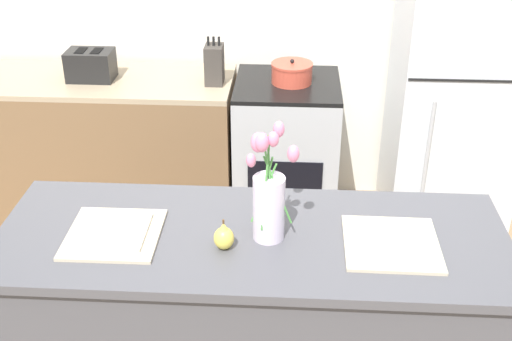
# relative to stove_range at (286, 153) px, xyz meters

# --- Properties ---
(kitchen_island) EXTENTS (1.80, 0.66, 0.95)m
(kitchen_island) POSITION_rel_stove_range_xyz_m (-0.10, -1.60, 0.02)
(kitchen_island) COLOR #4C4C51
(kitchen_island) RESTS_ON ground_plane
(back_counter) EXTENTS (1.68, 0.60, 0.91)m
(back_counter) POSITION_rel_stove_range_xyz_m (-1.16, 0.00, 0.00)
(back_counter) COLOR brown
(back_counter) RESTS_ON ground_plane
(stove_range) EXTENTS (0.60, 0.61, 0.91)m
(stove_range) POSITION_rel_stove_range_xyz_m (0.00, 0.00, 0.00)
(stove_range) COLOR #B2B5B7
(stove_range) RESTS_ON ground_plane
(refrigerator) EXTENTS (0.68, 0.67, 1.71)m
(refrigerator) POSITION_rel_stove_range_xyz_m (0.95, 0.00, 0.40)
(refrigerator) COLOR silver
(refrigerator) RESTS_ON ground_plane
(flower_vase) EXTENTS (0.17, 0.17, 0.42)m
(flower_vase) POSITION_rel_stove_range_xyz_m (-0.04, -1.61, 0.65)
(flower_vase) COLOR silver
(flower_vase) RESTS_ON kitchen_island
(pear_figurine) EXTENTS (0.07, 0.07, 0.11)m
(pear_figurine) POSITION_rel_stove_range_xyz_m (-0.19, -1.68, 0.54)
(pear_figurine) COLOR #E5CC4C
(pear_figurine) RESTS_ON kitchen_island
(plate_setting_left) EXTENTS (0.32, 0.32, 0.02)m
(plate_setting_left) POSITION_rel_stove_range_xyz_m (-0.58, -1.63, 0.50)
(plate_setting_left) COLOR beige
(plate_setting_left) RESTS_ON kitchen_island
(plate_setting_right) EXTENTS (0.32, 0.32, 0.02)m
(plate_setting_right) POSITION_rel_stove_range_xyz_m (0.38, -1.63, 0.50)
(plate_setting_right) COLOR beige
(plate_setting_right) RESTS_ON kitchen_island
(toaster) EXTENTS (0.28, 0.18, 0.17)m
(toaster) POSITION_rel_stove_range_xyz_m (-1.13, -0.01, 0.54)
(toaster) COLOR black
(toaster) RESTS_ON back_counter
(cooking_pot) EXTENTS (0.24, 0.24, 0.14)m
(cooking_pot) POSITION_rel_stove_range_xyz_m (0.02, 0.00, 0.51)
(cooking_pot) COLOR #CC4C38
(cooking_pot) RESTS_ON stove_range
(knife_block) EXTENTS (0.10, 0.14, 0.27)m
(knife_block) POSITION_rel_stove_range_xyz_m (-0.41, -0.03, 0.56)
(knife_block) COLOR #3D3833
(knife_block) RESTS_ON back_counter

